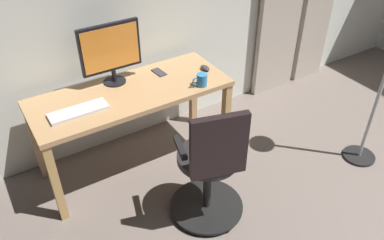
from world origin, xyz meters
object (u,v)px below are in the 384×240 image
computer_mouse (205,68)px  desk (132,101)px  mug_coffee (201,80)px  computer_keyboard (78,111)px  office_chair (211,169)px  computer_monitor (111,50)px  cell_phone_by_monitor (159,72)px

computer_mouse → desk: bearing=-2.3°
computer_mouse → mug_coffee: mug_coffee is taller
computer_mouse → computer_keyboard: bearing=2.6°
mug_coffee → office_chair: bearing=62.8°
office_chair → computer_monitor: (0.25, -1.03, 0.55)m
office_chair → cell_phone_by_monitor: office_chair is taller
computer_monitor → cell_phone_by_monitor: bearing=171.2°
desk → cell_phone_by_monitor: 0.36m
computer_keyboard → computer_mouse: (-1.12, -0.05, 0.01)m
desk → office_chair: (-0.20, 0.84, -0.17)m
computer_mouse → cell_phone_by_monitor: bearing=-24.3°
office_chair → mug_coffee: (-0.31, -0.61, 0.32)m
computer_keyboard → computer_mouse: bearing=-177.4°
office_chair → computer_monitor: 1.19m
computer_mouse → cell_phone_by_monitor: computer_mouse is taller
desk → computer_mouse: size_ratio=15.68×
desk → cell_phone_by_monitor: size_ratio=10.89×
desk → cell_phone_by_monitor: bearing=-157.4°
office_chair → cell_phone_by_monitor: (-0.12, -0.97, 0.27)m
cell_phone_by_monitor → office_chair: bearing=77.1°
computer_monitor → cell_phone_by_monitor: size_ratio=3.42×
computer_mouse → office_chair: bearing=59.3°
desk → computer_keyboard: size_ratio=3.71×
office_chair → computer_mouse: bearing=75.1°
computer_monitor → office_chair: bearing=103.6°
office_chair → computer_keyboard: office_chair is taller
desk → office_chair: office_chair is taller
cell_phone_by_monitor → computer_keyboard: bearing=9.9°
computer_keyboard → cell_phone_by_monitor: 0.79m
cell_phone_by_monitor → mug_coffee: size_ratio=1.10×
cell_phone_by_monitor → mug_coffee: (-0.19, 0.36, 0.05)m
computer_monitor → mug_coffee: computer_monitor is taller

